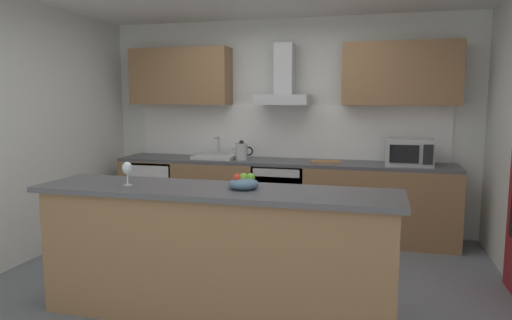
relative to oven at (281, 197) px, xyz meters
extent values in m
cube|color=slate|center=(-0.01, -1.51, -0.47)|extent=(5.55, 4.71, 0.02)
cube|color=silver|center=(-0.01, 0.41, 0.84)|extent=(5.55, 0.12, 2.60)
cube|color=silver|center=(-2.35, -1.51, 0.84)|extent=(0.12, 4.71, 2.60)
cube|color=white|center=(-0.01, 0.33, 0.77)|extent=(3.87, 0.02, 0.66)
cube|color=olive|center=(-0.01, 0.03, -0.03)|extent=(4.01, 0.60, 0.86)
cube|color=#4C4C51|center=(-0.01, 0.03, 0.42)|extent=(4.01, 0.60, 0.04)
cube|color=olive|center=(-0.03, -2.23, 0.01)|extent=(2.59, 0.52, 0.95)
cube|color=#4C4C51|center=(-0.03, -2.23, 0.51)|extent=(2.69, 0.64, 0.04)
cube|color=olive|center=(-1.34, 0.18, 1.45)|extent=(1.28, 0.32, 0.70)
cube|color=olive|center=(1.33, 0.18, 1.45)|extent=(1.28, 0.32, 0.70)
cube|color=slate|center=(0.00, 0.01, 0.00)|extent=(0.60, 0.56, 0.80)
cube|color=black|center=(0.00, -0.29, -0.06)|extent=(0.50, 0.02, 0.48)
cube|color=#B7BABC|center=(0.00, -0.29, 0.34)|extent=(0.54, 0.02, 0.09)
cylinder|color=#B7BABC|center=(0.00, -0.32, 0.18)|extent=(0.49, 0.02, 0.02)
cube|color=white|center=(-1.60, 0.01, -0.04)|extent=(0.58, 0.56, 0.85)
cube|color=silver|center=(-1.60, -0.28, -0.04)|extent=(0.55, 0.02, 0.80)
cylinder|color=#B7BABC|center=(-1.38, -0.30, 0.01)|extent=(0.02, 0.02, 0.38)
cube|color=#B7BABC|center=(1.44, -0.02, 0.59)|extent=(0.50, 0.36, 0.30)
cube|color=black|center=(1.38, -0.21, 0.59)|extent=(0.30, 0.02, 0.19)
cube|color=black|center=(1.62, -0.21, 0.59)|extent=(0.10, 0.01, 0.21)
cube|color=silver|center=(-0.83, 0.01, 0.46)|extent=(0.50, 0.40, 0.04)
cylinder|color=#B7BABC|center=(-0.83, 0.13, 0.57)|extent=(0.03, 0.03, 0.26)
cylinder|color=#B7BABC|center=(-0.83, 0.05, 0.69)|extent=(0.03, 0.16, 0.03)
cylinder|color=#B7BABC|center=(-0.48, -0.03, 0.54)|extent=(0.15, 0.15, 0.20)
sphere|color=black|center=(-0.48, -0.03, 0.65)|extent=(0.06, 0.06, 0.06)
cone|color=#B7BABC|center=(-0.58, -0.03, 0.58)|extent=(0.09, 0.04, 0.07)
torus|color=black|center=(-0.39, -0.03, 0.55)|extent=(0.11, 0.02, 0.11)
cube|color=#B7BABC|center=(0.00, 0.11, 1.16)|extent=(0.62, 0.45, 0.12)
cube|color=#B7BABC|center=(0.00, 0.16, 1.52)|extent=(0.22, 0.22, 0.60)
cylinder|color=silver|center=(-0.70, -2.28, 0.53)|extent=(0.07, 0.07, 0.01)
cylinder|color=silver|center=(-0.70, -2.28, 0.58)|extent=(0.01, 0.01, 0.09)
ellipsoid|color=silver|center=(-0.70, -2.28, 0.66)|extent=(0.08, 0.08, 0.10)
ellipsoid|color=slate|center=(0.18, -2.20, 0.56)|extent=(0.22, 0.22, 0.09)
sphere|color=red|center=(0.14, -2.22, 0.61)|extent=(0.06, 0.06, 0.06)
sphere|color=#66B233|center=(0.23, -2.17, 0.61)|extent=(0.06, 0.06, 0.06)
sphere|color=#66B233|center=(0.18, -2.20, 0.61)|extent=(0.07, 0.07, 0.07)
cube|color=#9E7247|center=(0.52, -0.02, 0.45)|extent=(0.38, 0.29, 0.02)
camera|label=1|loc=(1.12, -5.39, 1.17)|focal=32.88mm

